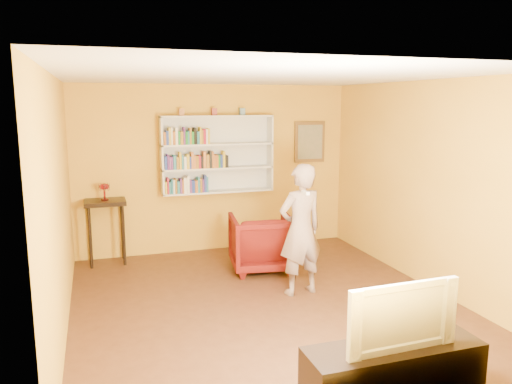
% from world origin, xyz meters
% --- Properties ---
extents(room_shell, '(5.30, 5.80, 2.88)m').
position_xyz_m(room_shell, '(0.00, 0.00, 1.02)').
color(room_shell, '#402414').
rests_on(room_shell, ground).
extents(bookshelf, '(1.80, 0.29, 1.23)m').
position_xyz_m(bookshelf, '(0.00, 2.41, 1.59)').
color(bookshelf, silver).
rests_on(bookshelf, room_shell).
extents(books_row_lower, '(0.68, 0.19, 0.27)m').
position_xyz_m(books_row_lower, '(-0.52, 2.30, 1.13)').
color(books_row_lower, gold).
rests_on(books_row_lower, bookshelf).
extents(books_row_middle, '(1.01, 0.19, 0.27)m').
position_xyz_m(books_row_middle, '(-0.35, 2.30, 1.50)').
color(books_row_middle, '#213799').
rests_on(books_row_middle, bookshelf).
extents(books_row_upper, '(0.71, 0.19, 0.27)m').
position_xyz_m(books_row_upper, '(-0.51, 2.30, 1.89)').
color(books_row_upper, '#AD5F22').
rests_on(books_row_upper, bookshelf).
extents(ornament_left, '(0.08, 0.08, 0.11)m').
position_xyz_m(ornament_left, '(-0.56, 2.35, 2.27)').
color(ornament_left, '#A5622F').
rests_on(ornament_left, bookshelf).
extents(ornament_centre, '(0.08, 0.08, 0.11)m').
position_xyz_m(ornament_centre, '(-0.05, 2.35, 2.27)').
color(ornament_centre, maroon).
rests_on(ornament_centre, bookshelf).
extents(ornament_right, '(0.08, 0.08, 0.11)m').
position_xyz_m(ornament_right, '(0.41, 2.35, 2.27)').
color(ornament_right, slate).
rests_on(ornament_right, bookshelf).
extents(framed_painting, '(0.55, 0.05, 0.70)m').
position_xyz_m(framed_painting, '(1.65, 2.46, 1.75)').
color(framed_painting, brown).
rests_on(framed_painting, room_shell).
extents(console_table, '(0.60, 0.46, 0.98)m').
position_xyz_m(console_table, '(-1.76, 2.25, 0.81)').
color(console_table, black).
rests_on(console_table, ground).
extents(ruby_lustre, '(0.16, 0.16, 0.25)m').
position_xyz_m(ruby_lustre, '(-1.76, 2.25, 1.16)').
color(ruby_lustre, maroon).
rests_on(ruby_lustre, console_table).
extents(armchair, '(0.99, 1.01, 0.82)m').
position_xyz_m(armchair, '(0.37, 1.25, 0.41)').
color(armchair, '#450406').
rests_on(armchair, ground).
extents(person, '(0.67, 0.49, 1.67)m').
position_xyz_m(person, '(0.54, 0.22, 0.84)').
color(person, '#7E665C').
rests_on(person, ground).
extents(game_remote, '(0.04, 0.15, 0.04)m').
position_xyz_m(game_remote, '(0.43, -0.17, 1.38)').
color(game_remote, white).
rests_on(game_remote, person).
extents(tv_cabinet, '(1.45, 0.44, 0.52)m').
position_xyz_m(tv_cabinet, '(0.29, -2.25, 0.26)').
color(tv_cabinet, black).
rests_on(tv_cabinet, ground).
extents(television, '(0.96, 0.15, 0.55)m').
position_xyz_m(television, '(0.29, -2.25, 0.79)').
color(television, black).
rests_on(television, tv_cabinet).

